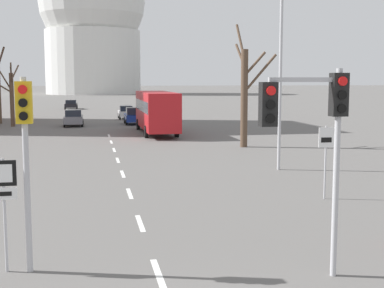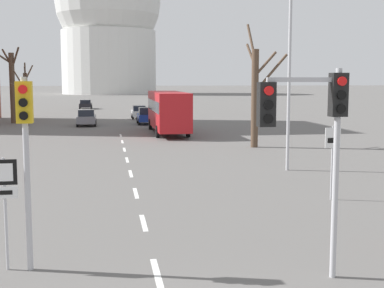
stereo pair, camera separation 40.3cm
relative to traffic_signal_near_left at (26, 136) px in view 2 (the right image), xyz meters
The scene contains 22 objects.
lane_stripe_0 4.41m from the traffic_signal_near_left, 13.67° to the right, with size 0.16×2.00×0.01m, color silver.
lane_stripe_1 5.76m from the traffic_signal_near_left, 52.03° to the left, with size 0.16×2.00×0.01m, color silver.
lane_stripe_2 9.35m from the traffic_signal_near_left, 70.38° to the left, with size 0.16×2.00×0.01m, color silver.
lane_stripe_3 13.50m from the traffic_signal_near_left, 77.00° to the left, with size 0.16×2.00×0.01m, color silver.
lane_stripe_4 17.82m from the traffic_signal_near_left, 80.31° to the left, with size 0.16×2.00×0.01m, color silver.
lane_stripe_5 22.21m from the traffic_signal_near_left, 82.28° to the left, with size 0.16×2.00×0.01m, color silver.
lane_stripe_6 26.64m from the traffic_signal_near_left, 83.59° to the left, with size 0.16×2.00×0.01m, color silver.
lane_stripe_7 31.09m from the traffic_signal_near_left, 84.52° to the left, with size 0.16×2.00×0.01m, color silver.
traffic_signal_near_left is the anchor object (origin of this frame).
traffic_signal_near_right 6.54m from the traffic_signal_near_left, 14.14° to the right, with size 2.00×0.34×4.75m.
route_sign_post 1.45m from the traffic_signal_near_left, behind, with size 0.60×0.08×2.71m.
speed_limit_sign 11.84m from the traffic_signal_near_left, 30.33° to the left, with size 0.60×0.08×2.78m.
street_lamp_right 16.50m from the traffic_signal_near_left, 50.24° to the left, with size 1.71×0.36×8.83m.
sedan_near_left 49.80m from the traffic_signal_near_left, 83.57° to the left, with size 1.71×3.91×1.52m.
sedan_near_right 42.05m from the traffic_signal_near_left, 81.99° to the left, with size 1.85×3.92×1.71m.
sedan_mid_centre 40.56m from the traffic_signal_near_left, 90.14° to the left, with size 1.85×3.83×1.61m.
sedan_far_left 71.78m from the traffic_signal_near_left, 91.07° to the left, with size 1.92×4.36×1.43m.
city_bus 32.61m from the traffic_signal_near_left, 77.68° to the left, with size 2.66×10.80×3.48m.
bare_tree_left_near 45.75m from the traffic_signal_near_left, 99.79° to the left, with size 3.12×2.62×7.84m.
bare_tree_right_near 24.69m from the traffic_signal_near_left, 61.80° to the left, with size 2.33×2.36×8.25m.
bare_tree_left_far 41.51m from the traffic_signal_near_left, 98.14° to the left, with size 2.07×3.14×6.11m.
capitol_dome 162.88m from the traffic_signal_near_left, 88.95° to the left, with size 33.14×33.14×46.81m.
Camera 2 is at (-1.09, -7.71, 4.50)m, focal length 50.00 mm.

